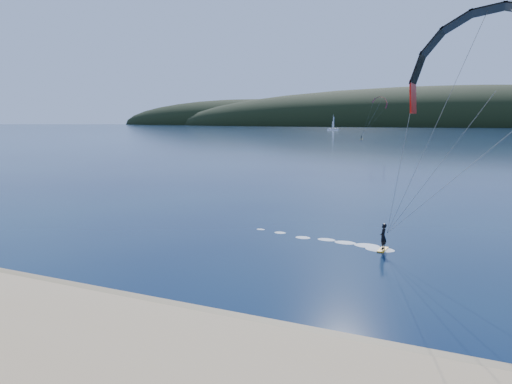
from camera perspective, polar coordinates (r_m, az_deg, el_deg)
ground at (r=21.17m, az=-20.62°, el=-16.65°), size 1800.00×1800.00×0.00m
wet_sand at (r=24.19m, az=-12.77°, el=-12.96°), size 220.00×2.50×0.10m
headland at (r=758.55m, az=24.58°, el=6.96°), size 1200.00×310.00×140.00m
kitesurfer_near at (r=28.59m, az=25.45°, el=9.94°), size 21.38×7.51×13.07m
kitesurfer_far at (r=225.10m, az=14.12°, el=9.79°), size 13.15×6.86×18.84m
sailboat at (r=434.47m, az=8.93°, el=7.25°), size 9.23×6.06×13.39m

